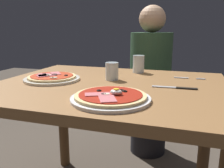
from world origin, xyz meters
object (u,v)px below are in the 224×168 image
object	(u,v)px
dining_table	(110,107)
fork	(187,78)
pizza_across_left	(52,78)
knife	(178,88)
diner_person	(150,86)
water_glass_near	(112,72)
water_glass_far	(139,65)
pizza_foreground	(111,97)

from	to	relation	value
dining_table	fork	xyz separation A→B (m)	(0.35, 0.23, 0.12)
pizza_across_left	knife	xyz separation A→B (m)	(0.62, 0.02, -0.01)
dining_table	diner_person	world-z (taller)	diner_person
water_glass_near	knife	distance (m)	0.34
water_glass_far	knife	xyz separation A→B (m)	(0.24, -0.32, -0.04)
dining_table	water_glass_far	distance (m)	0.37
water_glass_far	dining_table	bearing A→B (deg)	-102.97
dining_table	water_glass_far	world-z (taller)	water_glass_far
water_glass_far	diner_person	bearing A→B (deg)	89.21
pizza_across_left	water_glass_near	xyz separation A→B (m)	(0.29, 0.10, 0.03)
pizza_foreground	diner_person	xyz separation A→B (m)	(-0.01, 1.03, -0.20)
diner_person	water_glass_far	bearing A→B (deg)	89.21
pizza_across_left	fork	xyz separation A→B (m)	(0.66, 0.25, -0.01)
pizza_foreground	water_glass_near	bearing A→B (deg)	106.95
pizza_foreground	fork	xyz separation A→B (m)	(0.26, 0.49, -0.01)
pizza_foreground	water_glass_near	xyz separation A→B (m)	(-0.10, 0.34, 0.03)
pizza_across_left	water_glass_far	distance (m)	0.51
pizza_across_left	fork	world-z (taller)	pizza_across_left
pizza_across_left	fork	bearing A→B (deg)	20.86
dining_table	water_glass_near	world-z (taller)	water_glass_near
pizza_across_left	water_glass_far	size ratio (longest dim) A/B	2.73
diner_person	pizza_foreground	bearing A→B (deg)	90.47
fork	knife	bearing A→B (deg)	-99.22
dining_table	knife	distance (m)	0.34
pizza_foreground	pizza_across_left	size ratio (longest dim) A/B	1.05
water_glass_near	pizza_across_left	bearing A→B (deg)	-161.00
fork	pizza_foreground	bearing A→B (deg)	-118.35
water_glass_near	water_glass_far	xyz separation A→B (m)	(0.09, 0.24, 0.01)
dining_table	diner_person	bearing A→B (deg)	84.06
pizza_across_left	water_glass_near	distance (m)	0.31
water_glass_far	knife	world-z (taller)	water_glass_far
knife	pizza_across_left	bearing A→B (deg)	-178.25
knife	fork	bearing A→B (deg)	80.78
dining_table	diner_person	distance (m)	0.78
pizza_foreground	diner_person	bearing A→B (deg)	90.47
pizza_foreground	water_glass_far	world-z (taller)	water_glass_far
pizza_across_left	knife	size ratio (longest dim) A/B	1.44
pizza_across_left	water_glass_far	world-z (taller)	water_glass_far
pizza_foreground	dining_table	bearing A→B (deg)	109.13
pizza_foreground	knife	bearing A→B (deg)	48.71
water_glass_far	knife	size ratio (longest dim) A/B	0.53
dining_table	water_glass_near	size ratio (longest dim) A/B	12.16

